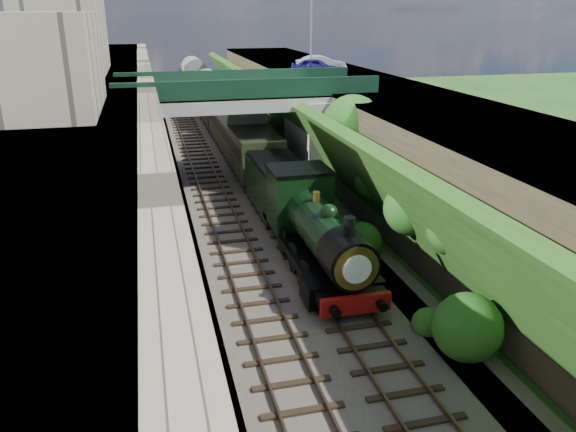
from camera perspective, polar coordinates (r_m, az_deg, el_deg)
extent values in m
plane|color=#1E4714|center=(17.25, 9.01, -20.01)|extent=(160.00, 160.00, 0.00)
cube|color=#473F38|center=(34.27, -3.96, 1.49)|extent=(10.00, 90.00, 0.20)
cube|color=#756B56|center=(32.85, -13.64, 6.31)|extent=(1.00, 90.00, 7.00)
cube|color=#262628|center=(33.02, -19.73, 5.76)|extent=(6.00, 90.00, 7.00)
cube|color=#262628|center=(36.25, 10.97, 7.18)|extent=(8.00, 90.00, 6.25)
cube|color=#1E4714|center=(34.72, 4.12, 6.20)|extent=(4.02, 90.00, 6.36)
sphere|color=#194C14|center=(19.68, 17.76, -10.72)|extent=(2.32, 2.32, 2.32)
sphere|color=#194C14|center=(22.09, 16.30, -1.49)|extent=(1.89, 1.89, 1.89)
sphere|color=#194C14|center=(24.73, 12.39, 0.75)|extent=(2.40, 2.40, 2.40)
sphere|color=#194C14|center=(26.71, 7.43, -2.68)|extent=(2.00, 2.00, 2.00)
sphere|color=#194C14|center=(28.58, 8.32, 3.37)|extent=(1.55, 1.55, 1.55)
sphere|color=#194C14|center=(32.25, 6.20, 6.46)|extent=(1.37, 1.37, 1.37)
sphere|color=#194C14|center=(35.52, 4.72, 8.62)|extent=(1.60, 1.60, 1.60)
sphere|color=#194C14|center=(38.15, 1.83, 6.90)|extent=(1.28, 1.28, 1.28)
sphere|color=#194C14|center=(41.03, -0.61, 5.63)|extent=(2.08, 2.08, 2.08)
sphere|color=#194C14|center=(43.36, 1.87, 11.99)|extent=(1.44, 1.44, 1.44)
sphere|color=#194C14|center=(45.33, -0.28, 10.01)|extent=(2.31, 2.31, 2.31)
sphere|color=#194C14|center=(48.26, -0.97, 10.98)|extent=(1.67, 1.67, 1.67)
sphere|color=#194C14|center=(52.65, -2.39, 11.30)|extent=(2.02, 2.02, 2.02)
sphere|color=#194C14|center=(54.24, -3.15, 10.87)|extent=(1.44, 1.44, 1.44)
sphere|color=#194C14|center=(58.56, -4.72, 10.29)|extent=(1.29, 1.29, 1.29)
sphere|color=#194C14|center=(59.67, -3.58, 12.82)|extent=(1.28, 1.28, 1.28)
sphere|color=#194C14|center=(63.56, -4.09, 13.56)|extent=(1.81, 1.81, 1.81)
sphere|color=#194C14|center=(65.69, -5.79, 11.40)|extent=(1.73, 1.73, 1.73)
cube|color=black|center=(33.95, -7.29, 1.43)|extent=(2.50, 90.00, 0.07)
cube|color=brown|center=(33.85, -8.50, 1.48)|extent=(0.08, 90.00, 0.14)
cube|color=brown|center=(34.00, -6.10, 1.68)|extent=(0.08, 90.00, 0.14)
cube|color=black|center=(34.44, -2.00, 1.86)|extent=(2.50, 90.00, 0.07)
cube|color=brown|center=(34.28, -3.18, 1.91)|extent=(0.08, 90.00, 0.14)
cube|color=brown|center=(34.56, -0.84, 2.10)|extent=(0.08, 90.00, 0.14)
cube|color=gray|center=(36.88, -4.55, 11.77)|extent=(16.00, 6.00, 0.90)
cube|color=#123420|center=(33.97, -3.75, 12.69)|extent=(16.00, 0.30, 1.20)
cube|color=#123420|center=(39.55, -5.32, 13.71)|extent=(16.00, 0.30, 1.20)
cube|color=gray|center=(36.89, -13.71, 6.76)|extent=(1.40, 6.40, 5.70)
cube|color=gray|center=(38.46, 2.55, 7.85)|extent=(2.40, 6.40, 5.70)
cube|color=gray|center=(42.26, -21.84, 17.40)|extent=(5.00, 10.00, 6.00)
cube|color=gray|center=(26.33, -23.31, 14.12)|extent=(4.00, 8.00, 4.00)
cylinder|color=black|center=(33.40, 6.40, 4.68)|extent=(0.30, 0.30, 4.40)
sphere|color=#194C14|center=(32.81, 6.58, 9.06)|extent=(3.60, 3.60, 3.60)
sphere|color=#194C14|center=(33.83, 6.87, 8.35)|extent=(2.40, 2.40, 2.40)
cylinder|color=gray|center=(45.13, 2.36, 17.88)|extent=(0.14, 0.14, 6.00)
imported|color=navy|center=(44.84, 2.87, 14.86)|extent=(4.19, 2.96, 1.32)
imported|color=#B4B4B9|center=(47.86, 3.36, 15.20)|extent=(4.04, 1.41, 1.33)
cube|color=black|center=(24.54, 3.46, -5.35)|extent=(2.40, 8.40, 0.60)
cube|color=black|center=(25.17, 2.80, -3.27)|extent=(2.70, 10.00, 0.35)
cube|color=maroon|center=(20.90, 6.89, -8.92)|extent=(2.70, 0.25, 0.70)
cylinder|color=black|center=(23.97, 3.40, -1.16)|extent=(1.90, 5.60, 1.90)
cylinder|color=black|center=(21.10, 6.09, -4.32)|extent=(1.96, 1.80, 1.96)
cylinder|color=white|center=(20.28, 7.04, -5.43)|extent=(1.10, 0.05, 1.10)
cylinder|color=black|center=(20.64, 6.21, -1.29)|extent=(0.44, 0.44, 0.90)
sphere|color=black|center=(22.73, 4.21, 0.30)|extent=(0.76, 0.76, 0.76)
cylinder|color=#A57F33|center=(24.32, 2.89, 1.92)|extent=(0.32, 0.32, 0.50)
cube|color=black|center=(27.17, 1.14, 1.82)|extent=(2.75, 2.40, 2.80)
cube|color=black|center=(26.75, 1.16, 4.76)|extent=(2.85, 2.50, 0.15)
cube|color=black|center=(21.83, 2.38, -7.73)|extent=(0.60, 1.40, 0.90)
cube|color=black|center=(22.60, 8.52, -6.93)|extent=(0.60, 1.40, 0.90)
cube|color=black|center=(31.87, -0.97, 0.74)|extent=(2.30, 6.00, 0.50)
cube|color=black|center=(31.79, -0.97, 1.16)|extent=(2.60, 6.00, 0.50)
cube|color=black|center=(31.41, -0.99, 3.23)|extent=(2.70, 6.00, 2.40)
cube|color=black|center=(31.07, -1.00, 5.44)|extent=(2.50, 5.60, 0.20)
cube|color=black|center=(43.73, -4.79, 6.02)|extent=(2.30, 17.00, 0.40)
cube|color=black|center=(43.67, -4.80, 6.33)|extent=(2.50, 17.00, 0.50)
cube|color=black|center=(43.34, -4.86, 8.26)|extent=(2.80, 18.00, 2.70)
cube|color=slate|center=(43.06, -4.92, 10.21)|extent=(2.90, 18.00, 0.50)
cube|color=black|center=(61.97, -7.77, 10.11)|extent=(2.30, 17.00, 0.40)
cube|color=black|center=(61.92, -7.78, 10.34)|extent=(2.50, 17.00, 0.50)
cube|color=black|center=(61.69, -7.84, 11.71)|extent=(2.80, 18.00, 2.70)
cube|color=slate|center=(61.49, -7.91, 13.09)|extent=(2.90, 18.00, 0.50)
cube|color=black|center=(80.46, -9.41, 12.33)|extent=(2.30, 17.00, 0.40)
cube|color=black|center=(80.43, -9.42, 12.50)|extent=(2.50, 17.00, 0.50)
cube|color=black|center=(80.25, -9.49, 13.56)|extent=(2.80, 18.00, 2.70)
cube|color=slate|center=(80.09, -9.55, 14.63)|extent=(2.90, 18.00, 0.50)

